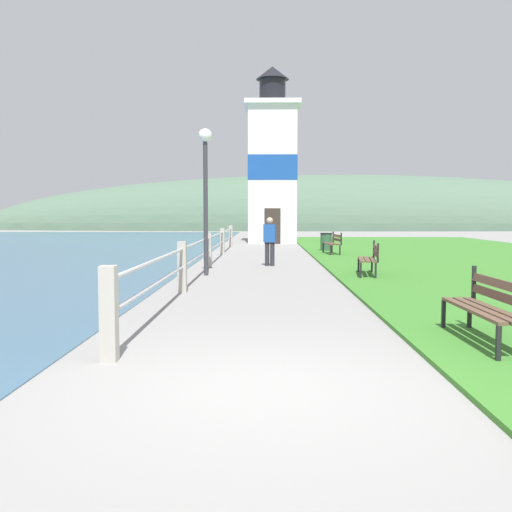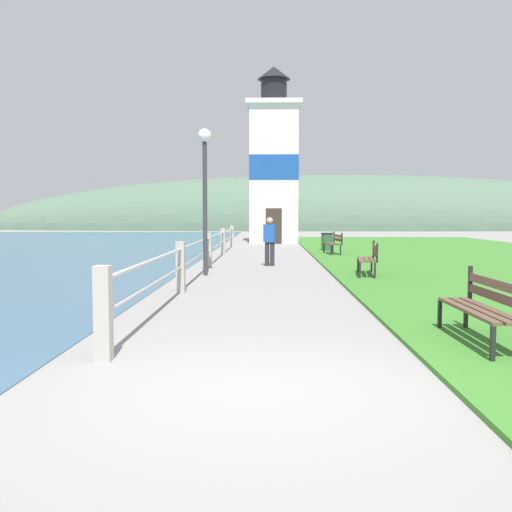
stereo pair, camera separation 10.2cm
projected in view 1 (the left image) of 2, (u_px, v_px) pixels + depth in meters
ground_plane at (263, 389)px, 5.44m from camera, size 160.00×160.00×0.00m
grass_verge at (497, 263)px, 19.24m from camera, size 12.00×41.89×0.06m
seawall_railing at (209, 247)px, 17.76m from camera, size 0.18×22.92×1.09m
park_bench_near at (490, 304)px, 7.14m from camera, size 0.50×1.90×0.94m
park_bench_midway at (370, 257)px, 15.10m from camera, size 0.68×1.72×0.94m
park_bench_far at (334, 242)px, 23.19m from camera, size 0.60×1.67×0.94m
lighthouse at (272, 166)px, 33.09m from camera, size 3.16×3.16×10.13m
person_strolling at (270, 240)px, 18.34m from camera, size 0.42×0.29×1.57m
trash_bin at (326, 242)px, 25.31m from camera, size 0.54×0.54×0.84m
lamp_post at (205, 174)px, 15.35m from camera, size 0.36×0.36×3.96m
distant_hillside at (337, 229)px, 63.08m from camera, size 80.00×16.00×12.00m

